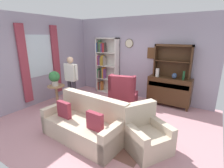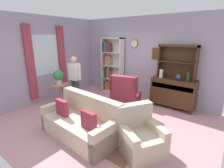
{
  "view_description": "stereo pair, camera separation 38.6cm",
  "coord_description": "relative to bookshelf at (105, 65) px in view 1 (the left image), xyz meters",
  "views": [
    {
      "loc": [
        2.33,
        -3.34,
        2.16
      ],
      "look_at": [
        0.1,
        0.2,
        0.95
      ],
      "focal_mm": 26.75,
      "sensor_mm": 36.0,
      "label": 1
    },
    {
      "loc": [
        2.65,
        -3.12,
        2.16
      ],
      "look_at": [
        0.1,
        0.2,
        0.95
      ],
      "focal_mm": 26.75,
      "sensor_mm": 36.0,
      "label": 2
    }
  ],
  "objects": [
    {
      "name": "book_stack",
      "position": [
        1.63,
        -2.01,
        -0.63
      ],
      "size": [
        0.22,
        0.16,
        0.05
      ],
      "color": "gold",
      "rests_on": "coffee_table"
    },
    {
      "name": "coffee_table",
      "position": [
        1.54,
        -2.01,
        -0.72
      ],
      "size": [
        0.8,
        0.5,
        0.42
      ],
      "color": "#422816",
      "rests_on": "ground_plane"
    },
    {
      "name": "bottle_wine",
      "position": [
        2.88,
        -0.17,
        -0.02
      ],
      "size": [
        0.07,
        0.07,
        0.27
      ],
      "primitive_type": "cylinder",
      "color": "#194223",
      "rests_on": "sideboard"
    },
    {
      "name": "bookshelf",
      "position": [
        0.0,
        0.0,
        0.0
      ],
      "size": [
        0.9,
        0.3,
        2.1
      ],
      "color": "silver",
      "rests_on": "ground_plane"
    },
    {
      "name": "ground_plane",
      "position": [
        1.3,
        -1.94,
        -1.08
      ],
      "size": [
        5.4,
        4.6,
        0.02
      ],
      "primitive_type": "cube",
      "color": "#C68C93"
    },
    {
      "name": "potted_plant_small",
      "position": [
        -0.2,
        -1.73,
        -0.88
      ],
      "size": [
        0.23,
        0.23,
        0.32
      ],
      "color": "gray",
      "rests_on": "ground_plane"
    },
    {
      "name": "sideboard_hutch",
      "position": [
        2.49,
        0.03,
        0.49
      ],
      "size": [
        1.1,
        0.26,
        1.0
      ],
      "color": "#422816",
      "rests_on": "sideboard"
    },
    {
      "name": "vase_tall",
      "position": [
        2.1,
        -0.16,
        -0.02
      ],
      "size": [
        0.11,
        0.11,
        0.26
      ],
      "primitive_type": "cylinder",
      "color": "beige",
      "rests_on": "sideboard"
    },
    {
      "name": "area_rug",
      "position": [
        1.5,
        -2.24,
        -1.07
      ],
      "size": [
        2.41,
        1.75,
        0.01
      ],
      "primitive_type": "cube",
      "color": "brown",
      "rests_on": "ground_plane"
    },
    {
      "name": "plant_stand",
      "position": [
        -0.5,
        -2.0,
        -0.66
      ],
      "size": [
        0.52,
        0.52,
        0.67
      ],
      "color": "#A87F56",
      "rests_on": "ground_plane"
    },
    {
      "name": "armchair_floral",
      "position": [
        2.67,
        -2.52,
        -0.78
      ],
      "size": [
        1.06,
        1.05,
        0.88
      ],
      "color": "beige",
      "rests_on": "ground_plane"
    },
    {
      "name": "couch_floral",
      "position": [
        1.41,
        -2.85,
        -0.76
      ],
      "size": [
        1.85,
        0.96,
        0.9
      ],
      "color": "beige",
      "rests_on": "ground_plane"
    },
    {
      "name": "wingback_chair",
      "position": [
        1.33,
        -0.98,
        -0.69
      ],
      "size": [
        0.96,
        0.97,
        1.05
      ],
      "color": "maroon",
      "rests_on": "ground_plane"
    },
    {
      "name": "wall_back",
      "position": [
        1.3,
        0.19,
        0.33
      ],
      "size": [
        5.0,
        0.09,
        2.8
      ],
      "color": "#A399AD",
      "rests_on": "ground_plane"
    },
    {
      "name": "sideboard",
      "position": [
        2.49,
        -0.08,
        -0.56
      ],
      "size": [
        1.3,
        0.45,
        0.92
      ],
      "color": "#422816",
      "rests_on": "ground_plane"
    },
    {
      "name": "potted_plant_large",
      "position": [
        -0.5,
        -2.03,
        -0.13
      ],
      "size": [
        0.33,
        0.33,
        0.46
      ],
      "color": "beige",
      "rests_on": "plant_stand"
    },
    {
      "name": "person_reading",
      "position": [
        -0.12,
        -1.71,
        -0.16
      ],
      "size": [
        0.53,
        0.23,
        1.56
      ],
      "color": "#38333D",
      "rests_on": "ground_plane"
    },
    {
      "name": "vase_round",
      "position": [
        2.62,
        -0.15,
        -0.07
      ],
      "size": [
        0.15,
        0.15,
        0.17
      ],
      "primitive_type": "ellipsoid",
      "color": "#33476B",
      "rests_on": "sideboard"
    },
    {
      "name": "wall_left",
      "position": [
        -1.22,
        -1.95,
        0.33
      ],
      "size": [
        0.16,
        4.2,
        2.8
      ],
      "color": "#A399AD",
      "rests_on": "ground_plane"
    }
  ]
}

